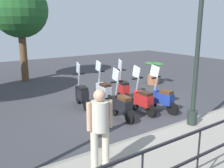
# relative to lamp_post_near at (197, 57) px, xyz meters

# --- Properties ---
(ground_plane) EXTENTS (28.00, 28.00, 0.00)m
(ground_plane) POSITION_rel_lamp_post_near_xyz_m (2.40, 0.38, -2.01)
(ground_plane) COLOR #38383D
(promenade_walkway) EXTENTS (2.20, 20.00, 0.15)m
(promenade_walkway) POSITION_rel_lamp_post_near_xyz_m (-0.75, 0.38, -1.94)
(promenade_walkway) COLOR gray
(promenade_walkway) RESTS_ON ground_plane
(lamp_post_near) EXTENTS (0.26, 0.90, 4.21)m
(lamp_post_near) POSITION_rel_lamp_post_near_xyz_m (0.00, 0.00, 0.00)
(lamp_post_near) COLOR #232D28
(lamp_post_near) RESTS_ON promenade_walkway
(pedestrian_distant) EXTENTS (0.38, 0.48, 1.59)m
(pedestrian_distant) POSITION_rel_lamp_post_near_xyz_m (-0.45, 3.28, -0.93)
(pedestrian_distant) COLOR beige
(pedestrian_distant) RESTS_ON promenade_walkway
(tree_distant) EXTENTS (2.73, 2.73, 4.90)m
(tree_distant) POSITION_rel_lamp_post_near_xyz_m (8.85, 1.97, 1.49)
(tree_distant) COLOR brown
(tree_distant) RESTS_ON ground_plane
(potted_palm) EXTENTS (1.06, 0.66, 1.05)m
(potted_palm) POSITION_rel_lamp_post_near_xyz_m (4.50, -2.90, -1.57)
(potted_palm) COLOR #9E5B3D
(potted_palm) RESTS_ON ground_plane
(scooter_near_0) EXTENTS (1.23, 0.47, 1.54)m
(scooter_near_0) POSITION_rel_lamp_post_near_xyz_m (1.48, -0.35, -1.53)
(scooter_near_0) COLOR black
(scooter_near_0) RESTS_ON ground_plane
(scooter_near_1) EXTENTS (1.23, 0.44, 1.54)m
(scooter_near_1) POSITION_rel_lamp_post_near_xyz_m (1.72, 0.29, -1.53)
(scooter_near_1) COLOR black
(scooter_near_1) RESTS_ON ground_plane
(scooter_near_2) EXTENTS (1.23, 0.44, 1.54)m
(scooter_near_2) POSITION_rel_lamp_post_near_xyz_m (1.70, 1.15, -1.53)
(scooter_near_2) COLOR black
(scooter_near_2) RESTS_ON ground_plane
(scooter_far_0) EXTENTS (1.20, 0.55, 1.54)m
(scooter_far_0) POSITION_rel_lamp_post_near_xyz_m (3.23, -0.06, -1.53)
(scooter_far_0) COLOR black
(scooter_far_0) RESTS_ON ground_plane
(scooter_far_1) EXTENTS (1.23, 0.44, 1.54)m
(scooter_far_1) POSITION_rel_lamp_post_near_xyz_m (3.41, 0.71, -1.53)
(scooter_far_1) COLOR black
(scooter_far_1) RESTS_ON ground_plane
(scooter_far_2) EXTENTS (1.22, 0.48, 1.54)m
(scooter_far_2) POSITION_rel_lamp_post_near_xyz_m (3.45, 1.58, -1.53)
(scooter_far_2) COLOR black
(scooter_far_2) RESTS_ON ground_plane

